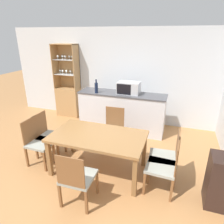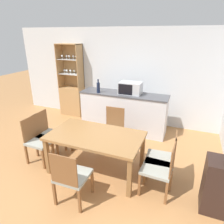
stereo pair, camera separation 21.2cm
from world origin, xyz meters
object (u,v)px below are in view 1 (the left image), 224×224
Objects in this scene: dining_chair_side_right_near at (164,166)px; display_cabinet at (69,96)px; dining_chair_head_far at (113,129)px; wine_bottle at (96,88)px; dining_chair_side_right_far at (166,156)px; dining_chair_head_near at (77,178)px; microwave at (129,88)px; dining_chair_side_left_far at (48,135)px; dining_chair_side_left_near at (39,142)px; dining_table at (98,139)px.

display_cabinet is at bearing 54.90° from dining_chair_side_right_near.
wine_bottle is at bearing -49.86° from dining_chair_head_far.
dining_chair_side_right_far is at bearing 148.40° from dining_chair_head_far.
dining_chair_head_near is 2.69m from microwave.
dining_chair_side_right_far is (2.34, 0.00, 0.00)m from dining_chair_side_left_far.
dining_chair_side_right_far is at bearing 2.78° from dining_chair_side_right_near.
microwave is at bearing 143.26° from dining_chair_side_left_far.
dining_chair_side_right_far is 2.69× the size of wine_bottle.
display_cabinet reaches higher than dining_chair_side_left_far.
display_cabinet reaches higher than wine_bottle.
dining_chair_side_right_far is at bearing 90.61° from dining_chair_side_left_far.
dining_chair_side_left_near is at bearing 92.69° from dining_chair_side_right_near.
dining_chair_side_left_far reaches higher than dining_table.
dining_table is at bearing -49.71° from display_cabinet.
display_cabinet is at bearing -161.53° from dining_chair_side_left_near.
wine_bottle reaches higher than dining_chair_side_right_far.
dining_chair_side_right_far is (-0.00, 0.29, 0.00)m from dining_chair_side_right_near.
dining_chair_side_right_near is 1.69× the size of microwave.
dining_chair_side_left_near is at bearing 93.32° from dining_chair_side_right_far.
wine_bottle is at bearing 49.91° from dining_chair_side_right_near.
wine_bottle is at bearing 48.67° from dining_chair_side_right_far.
dining_chair_side_right_near is at bearing 83.61° from dining_chair_side_left_far.
microwave reaches higher than dining_table.
dining_table is 0.84m from dining_chair_head_far.
display_cabinet reaches higher than dining_chair_side_right_near.
microwave is (1.25, 1.64, 0.69)m from dining_chair_side_left_far.
dining_table is 1.19m from dining_chair_side_right_far.
dining_chair_head_near is at bearing -91.77° from microwave.
microwave is at bearing 29.94° from dining_chair_side_right_far.
display_cabinet is 2.34× the size of dining_chair_head_near.
dining_chair_side_right_far is at bearing 98.23° from dining_chair_side_left_near.
dining_chair_head_far is (-0.00, 1.63, 0.00)m from dining_chair_head_near.
dining_chair_side_left_far is 1.66m from wine_bottle.
dining_chair_side_right_near is 2.32m from microwave.
display_cabinet is at bearing 151.31° from wine_bottle.
wine_bottle reaches higher than dining_chair_side_left_near.
dining_chair_side_right_far is at bearing -37.73° from wine_bottle.
dining_table is at bearing 83.65° from dining_chair_side_left_far.
dining_chair_head_near is 1.51m from dining_chair_side_left_far.
dining_chair_head_near reaches higher than dining_table.
dining_table is 3.07× the size of microwave.
dining_chair_side_left_far is 1.00× the size of dining_chair_side_left_near.
dining_chair_side_left_far and dining_chair_side_right_far have the same top height.
dining_chair_side_left_near is at bearing 37.51° from dining_chair_head_far.
display_cabinet reaches higher than dining_chair_head_far.
microwave is at bearing 86.57° from dining_chair_head_near.
dining_table is 1.82× the size of dining_chair_side_right_near.
microwave is at bearing 87.38° from dining_table.
wine_bottle is at bearing -165.37° from microwave.
display_cabinet is at bearing 166.86° from microwave.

